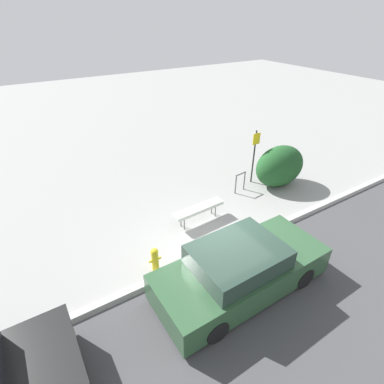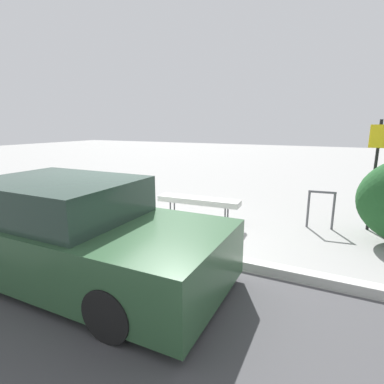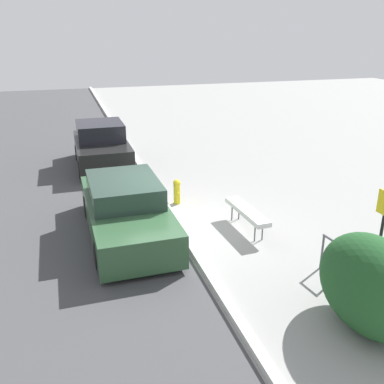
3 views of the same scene
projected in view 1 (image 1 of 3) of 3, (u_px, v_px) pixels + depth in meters
ground_plane at (213, 256)px, 9.03m from camera, size 60.00×60.00×0.00m
curb at (213, 254)px, 9.00m from camera, size 60.00×0.20×0.13m
bench at (199, 209)px, 10.25m from camera, size 1.92×0.49×0.58m
bike_rack at (240, 180)px, 11.98m from camera, size 0.55×0.12×0.83m
sign_post at (254, 152)px, 12.19m from camera, size 0.36×0.08×2.30m
fire_hydrant at (155, 258)px, 8.36m from camera, size 0.36×0.22×0.77m
shrub_hedge at (280, 166)px, 12.28m from camera, size 2.24×1.45×1.71m
parked_car_near at (241, 270)px, 7.67m from camera, size 4.66×1.96×1.44m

